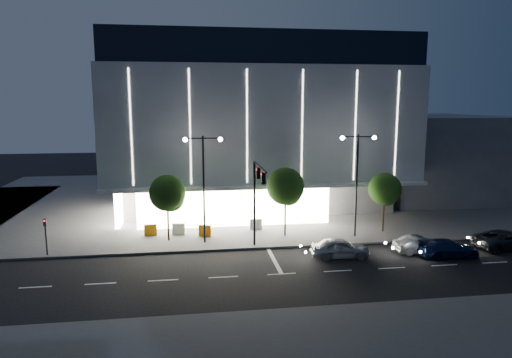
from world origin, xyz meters
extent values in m
plane|color=black|center=(0.00, 0.00, 0.00)|extent=(160.00, 160.00, 0.00)
cube|color=#474747|center=(5.00, 24.00, 0.07)|extent=(70.00, 40.00, 0.15)
cube|color=#474747|center=(5.00, -12.00, 0.07)|extent=(70.00, 10.00, 0.15)
cube|color=#4C4C51|center=(3.00, 24.00, 2.00)|extent=(28.00, 21.00, 4.00)
cube|color=gray|center=(3.00, 22.00, 9.50)|extent=(30.00, 25.00, 11.00)
cube|color=black|center=(3.00, 22.00, 16.50)|extent=(29.40, 24.50, 3.00)
cube|color=white|center=(0.00, 10.70, 2.00)|extent=(18.00, 0.40, 3.60)
cube|color=white|center=(-10.80, 16.00, 2.00)|extent=(0.40, 10.00, 3.60)
cube|color=gray|center=(3.00, 9.70, 4.10)|extent=(30.00, 2.00, 0.30)
cube|color=white|center=(3.00, 9.48, 9.50)|extent=(24.00, 0.06, 10.00)
cube|color=#4C4C51|center=(26.00, 24.00, 5.00)|extent=(16.00, 20.00, 10.00)
cylinder|color=black|center=(1.00, 4.80, 3.50)|extent=(0.18, 0.18, 7.00)
cylinder|color=black|center=(1.00, 1.90, 7.00)|extent=(0.14, 5.80, 0.14)
cube|color=black|center=(1.00, 2.60, 6.40)|extent=(0.28, 0.18, 0.85)
cube|color=black|center=(1.00, 0.20, 6.40)|extent=(0.28, 0.18, 0.85)
sphere|color=#FF0C0C|center=(0.88, 2.60, 6.70)|extent=(0.14, 0.14, 0.14)
cylinder|color=black|center=(-3.00, 6.00, 4.50)|extent=(0.16, 0.16, 9.00)
cylinder|color=black|center=(-3.70, 6.00, 8.80)|extent=(1.40, 0.10, 0.10)
cylinder|color=black|center=(-2.30, 6.00, 8.80)|extent=(1.40, 0.10, 0.10)
sphere|color=white|center=(-4.40, 6.00, 8.70)|extent=(0.36, 0.36, 0.36)
sphere|color=white|center=(-1.60, 6.00, 8.70)|extent=(0.36, 0.36, 0.36)
cylinder|color=black|center=(10.00, 6.00, 4.50)|extent=(0.16, 0.16, 9.00)
cylinder|color=black|center=(9.30, 6.00, 8.80)|extent=(1.40, 0.10, 0.10)
cylinder|color=black|center=(10.70, 6.00, 8.80)|extent=(1.40, 0.10, 0.10)
sphere|color=white|center=(8.60, 6.00, 8.70)|extent=(0.36, 0.36, 0.36)
sphere|color=white|center=(11.40, 6.00, 8.70)|extent=(0.36, 0.36, 0.36)
cylinder|color=black|center=(-15.00, 4.50, 1.50)|extent=(0.12, 0.12, 3.00)
cube|color=black|center=(-15.00, 4.50, 2.70)|extent=(0.22, 0.16, 0.55)
sphere|color=#FF0C0C|center=(-15.00, 4.39, 2.85)|extent=(0.10, 0.10, 0.10)
cylinder|color=black|center=(-6.00, 7.00, 1.89)|extent=(0.16, 0.16, 3.78)
sphere|color=black|center=(-6.00, 7.00, 4.21)|extent=(3.02, 3.02, 3.02)
sphere|color=black|center=(-5.70, 7.20, 3.67)|extent=(2.16, 2.16, 2.16)
sphere|color=black|center=(-6.25, 6.85, 3.89)|extent=(1.94, 1.94, 1.94)
cylinder|color=black|center=(4.00, 7.00, 2.03)|extent=(0.16, 0.16, 4.06)
sphere|color=black|center=(4.00, 7.00, 4.52)|extent=(3.25, 3.25, 3.25)
sphere|color=black|center=(4.30, 7.20, 3.94)|extent=(2.32, 2.32, 2.32)
sphere|color=black|center=(3.75, 6.85, 4.18)|extent=(2.09, 2.09, 2.09)
cylinder|color=black|center=(13.00, 7.00, 1.82)|extent=(0.16, 0.16, 3.64)
sphere|color=black|center=(13.00, 7.00, 4.06)|extent=(2.91, 2.91, 2.91)
sphere|color=black|center=(13.30, 7.20, 3.54)|extent=(2.08, 2.08, 2.08)
sphere|color=black|center=(12.75, 6.85, 3.74)|extent=(1.87, 1.87, 1.87)
imported|color=#9FA3A7|center=(7.04, 1.19, 0.75)|extent=(4.54, 2.14, 1.50)
imported|color=#94979B|center=(13.59, 1.33, 0.67)|extent=(4.11, 1.52, 1.34)
imported|color=#14204C|center=(15.23, 0.18, 0.67)|extent=(4.68, 2.00, 1.35)
imported|color=#2B2C30|center=(20.98, 1.46, 0.73)|extent=(5.49, 2.96, 1.46)
cube|color=orange|center=(-7.62, 8.64, 0.65)|extent=(1.11, 0.33, 1.00)
cube|color=white|center=(-5.20, 8.65, 0.65)|extent=(1.12, 0.35, 1.00)
cube|color=orange|center=(-2.92, 7.73, 0.65)|extent=(1.12, 0.63, 1.00)
cube|color=silver|center=(1.75, 9.19, 0.65)|extent=(1.11, 0.32, 1.00)
camera|label=1|loc=(-3.96, -30.72, 11.63)|focal=32.00mm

